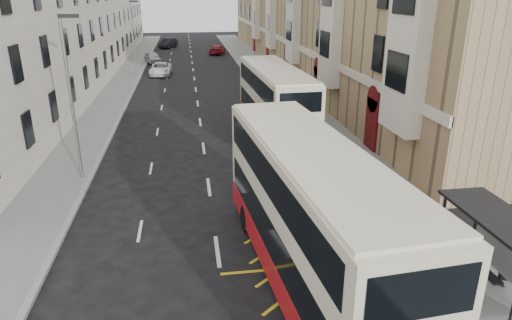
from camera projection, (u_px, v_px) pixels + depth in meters
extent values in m
cube|color=slate|center=(284.00, 95.00, 42.22)|extent=(4.00, 120.00, 0.15)
cube|color=slate|center=(111.00, 100.00, 40.04)|extent=(3.00, 120.00, 0.15)
cube|color=gray|center=(262.00, 95.00, 41.93)|extent=(0.25, 120.00, 0.15)
cube|color=gray|center=(129.00, 100.00, 40.25)|extent=(0.25, 120.00, 0.15)
cube|color=tan|center=(315.00, 5.00, 54.96)|extent=(10.00, 79.00, 15.00)
cube|color=beige|center=(274.00, 35.00, 55.48)|extent=(0.18, 79.00, 0.50)
cube|color=beige|center=(410.00, 28.00, 21.32)|extent=(0.80, 3.20, 10.00)
cube|color=beige|center=(332.00, 15.00, 32.44)|extent=(0.80, 3.20, 10.00)
cube|color=beige|center=(294.00, 9.00, 43.56)|extent=(0.80, 3.20, 10.00)
cube|color=beige|center=(271.00, 5.00, 54.68)|extent=(0.80, 3.20, 10.00)
cube|color=beige|center=(256.00, 2.00, 65.79)|extent=(0.80, 3.20, 10.00)
cube|color=#500B0C|center=(372.00, 124.00, 27.10)|extent=(0.20, 1.60, 3.00)
cube|color=#500B0C|center=(317.00, 85.00, 38.22)|extent=(0.20, 1.60, 3.00)
cube|color=#500B0C|center=(286.00, 64.00, 49.33)|extent=(0.20, 1.60, 3.00)
cube|color=#500B0C|center=(267.00, 50.00, 60.45)|extent=(0.20, 1.60, 3.00)
cube|color=#500B0C|center=(254.00, 41.00, 71.57)|extent=(0.20, 1.60, 3.00)
cube|color=silver|center=(70.00, 15.00, 51.32)|extent=(9.00, 79.00, 13.00)
cube|color=black|center=(441.00, 229.00, 15.64)|extent=(0.08, 0.08, 2.60)
cube|color=black|center=(475.00, 227.00, 15.82)|extent=(0.08, 0.08, 2.60)
cube|color=black|center=(501.00, 219.00, 13.50)|extent=(1.65, 4.25, 0.10)
cube|color=black|center=(483.00, 270.00, 14.86)|extent=(0.35, 1.60, 0.06)
cylinder|color=red|center=(395.00, 244.00, 16.29)|extent=(0.06, 0.06, 1.00)
cylinder|color=red|center=(361.00, 204.00, 19.30)|extent=(0.06, 0.06, 1.00)
cylinder|color=red|center=(337.00, 175.00, 22.31)|extent=(0.06, 0.06, 1.00)
cube|color=red|center=(362.00, 194.00, 19.13)|extent=(0.05, 6.50, 0.06)
cube|color=red|center=(362.00, 203.00, 19.29)|extent=(0.05, 6.50, 0.06)
cylinder|color=slate|center=(71.00, 100.00, 22.10)|extent=(0.16, 0.16, 8.00)
cube|color=black|center=(68.00, 16.00, 20.79)|extent=(0.90, 0.18, 0.18)
cylinder|color=slate|center=(133.00, 39.00, 49.89)|extent=(0.16, 0.16, 8.00)
cube|color=black|center=(134.00, 1.00, 48.58)|extent=(0.90, 0.18, 0.18)
cube|color=beige|center=(310.00, 214.00, 14.35)|extent=(3.69, 12.17, 4.31)
cube|color=#A81015|center=(308.00, 259.00, 14.93)|extent=(3.73, 12.21, 0.98)
cube|color=black|center=(309.00, 229.00, 14.53)|extent=(3.66, 11.22, 1.20)
cube|color=black|center=(312.00, 175.00, 13.88)|extent=(3.66, 11.22, 1.09)
cube|color=beige|center=(313.00, 148.00, 13.58)|extent=(3.55, 11.69, 0.13)
cube|color=black|center=(264.00, 162.00, 19.96)|extent=(2.32, 0.28, 1.42)
cube|color=black|center=(264.00, 113.00, 19.18)|extent=(1.91, 0.24, 0.49)
cylinder|color=black|center=(247.00, 219.00, 18.28)|extent=(0.39, 1.11, 1.09)
cylinder|color=black|center=(305.00, 212.00, 18.81)|extent=(0.39, 1.11, 1.09)
cube|color=beige|center=(275.00, 102.00, 29.14)|extent=(3.09, 11.71, 4.17)
cube|color=#A81015|center=(275.00, 126.00, 29.71)|extent=(3.12, 11.75, 0.95)
cube|color=black|center=(275.00, 109.00, 29.32)|extent=(3.09, 10.79, 1.16)
cube|color=black|center=(275.00, 82.00, 28.69)|extent=(3.09, 10.79, 1.06)
cube|color=beige|center=(275.00, 68.00, 28.40)|extent=(2.96, 11.24, 0.13)
cube|color=black|center=(258.00, 90.00, 34.63)|extent=(2.25, 0.17, 1.37)
cube|color=black|center=(258.00, 62.00, 33.87)|extent=(1.85, 0.16, 0.48)
cube|color=black|center=(300.00, 135.00, 23.97)|extent=(2.25, 0.17, 1.27)
cylinder|color=black|center=(247.00, 117.00, 33.03)|extent=(0.34, 1.07, 1.06)
cylinder|color=black|center=(279.00, 115.00, 33.45)|extent=(0.34, 1.07, 1.06)
cylinder|color=black|center=(269.00, 150.00, 26.18)|extent=(0.34, 1.07, 1.06)
cylinder|color=black|center=(309.00, 148.00, 26.60)|extent=(0.34, 1.07, 1.06)
imported|color=black|center=(511.00, 261.00, 14.66)|extent=(1.02, 0.97, 1.67)
imported|color=black|center=(402.00, 200.00, 18.62)|extent=(1.10, 0.47, 1.88)
imported|color=white|center=(161.00, 69.00, 52.21)|extent=(2.50, 5.09, 1.39)
imported|color=#A8ABB0|center=(153.00, 58.00, 60.76)|extent=(2.80, 4.57, 1.45)
imported|color=black|center=(168.00, 43.00, 76.87)|extent=(3.27, 5.18, 1.61)
imported|color=maroon|center=(217.00, 49.00, 69.47)|extent=(3.01, 5.12, 1.39)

